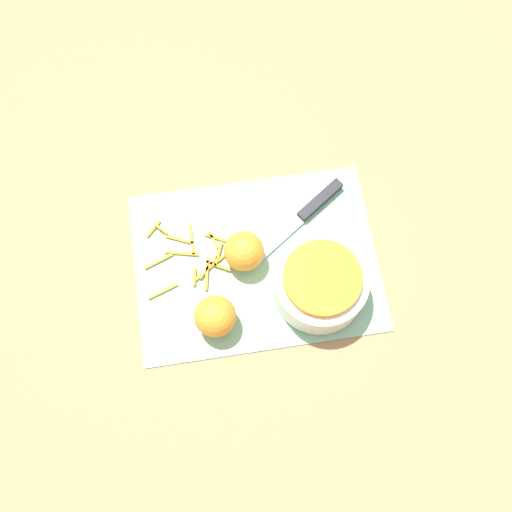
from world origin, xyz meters
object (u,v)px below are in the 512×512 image
at_px(bowl_speckled, 320,284).
at_px(orange_left, 244,251).
at_px(orange_right, 215,316).
at_px(knife, 310,209).

height_order(bowl_speckled, orange_left, bowl_speckled).
xyz_separation_m(bowl_speckled, orange_right, (0.20, 0.03, -0.00)).
distance_m(bowl_speckled, orange_left, 0.15).
distance_m(bowl_speckled, orange_right, 0.20).
bearing_deg(orange_right, knife, -137.52).
relative_size(bowl_speckled, orange_right, 2.25).
distance_m(knife, orange_right, 0.29).
distance_m(knife, orange_left, 0.17).
relative_size(knife, orange_right, 2.92).
xyz_separation_m(bowl_speckled, orange_left, (0.13, -0.09, -0.00)).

